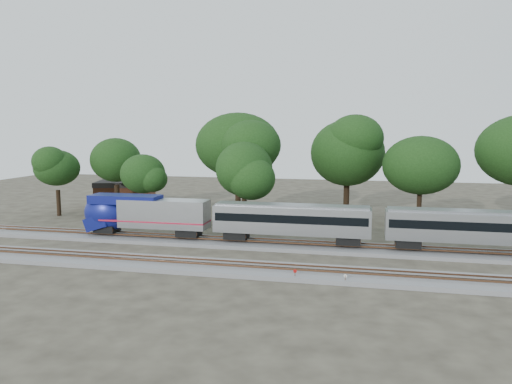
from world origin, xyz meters
TOP-DOWN VIEW (x-y plane):
  - ground at (0.00, 0.00)m, footprint 160.00×160.00m
  - track_far at (0.00, 6.00)m, footprint 160.00×5.00m
  - track_near at (0.00, -4.00)m, footprint 160.00×5.00m
  - switch_stand_red at (4.87, -5.83)m, footprint 0.31×0.13m
  - switch_stand_white at (9.14, -6.06)m, footprint 0.28×0.12m
  - switch_lever at (6.64, -5.64)m, footprint 0.54×0.38m
  - brick_building at (-28.35, 28.18)m, footprint 10.30×8.35m
  - tree_0 at (-34.21, 18.36)m, footprint 7.30×7.30m
  - tree_1 at (-26.64, 22.15)m, footprint 8.35×8.35m
  - tree_2 at (-19.96, 17.30)m, footprint 6.78×6.78m
  - tree_3 at (-7.49, 22.27)m, footprint 10.76×10.76m
  - tree_4 at (-4.83, 15.29)m, footprint 7.92×7.92m
  - tree_5 at (7.83, 26.87)m, footprint 9.58×9.58m
  - tree_6 at (17.48, 20.41)m, footprint 8.38×8.38m

SIDE VIEW (x-z plane):
  - ground at x=0.00m, z-range 0.00..0.00m
  - switch_lever at x=6.64m, z-range 0.00..0.30m
  - track_far at x=0.00m, z-range -0.16..0.57m
  - track_near at x=0.00m, z-range -0.16..0.57m
  - switch_stand_white at x=9.14m, z-range 0.13..1.04m
  - switch_stand_red at x=4.87m, z-range 0.14..1.12m
  - brick_building at x=-28.35m, z-range 0.02..4.35m
  - tree_2 at x=-19.96m, z-range 1.87..11.42m
  - tree_0 at x=-34.21m, z-range 2.01..12.30m
  - tree_4 at x=-4.83m, z-range 2.19..13.36m
  - tree_1 at x=-26.64m, z-range 2.31..14.09m
  - tree_6 at x=17.48m, z-range 2.32..14.14m
  - tree_5 at x=7.83m, z-range 2.66..16.17m
  - tree_3 at x=-7.49m, z-range 2.99..18.16m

